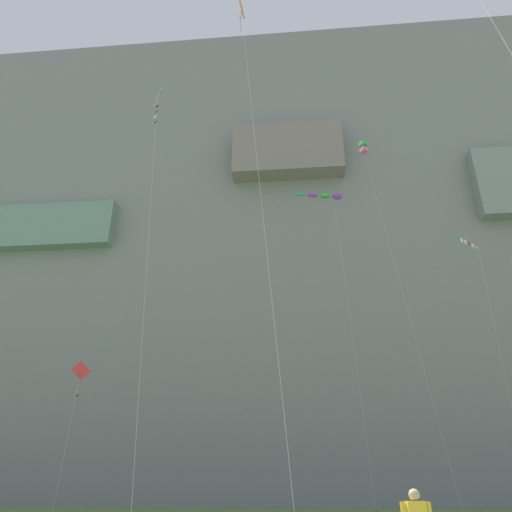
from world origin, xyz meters
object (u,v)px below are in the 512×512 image
kite_banner_mid_right (473,265)px  kite_diamond_upper_right (242,20)px  kite_box_high_left (364,149)px  kite_diamond_low_center (157,103)px  kite_windsock_low_right (326,196)px  kite_diamond_upper_left (80,375)px

kite_banner_mid_right → kite_diamond_upper_right: bearing=-132.5°
kite_banner_mid_right → kite_box_high_left: bearing=177.9°
kite_box_high_left → kite_diamond_low_center: 22.08m
kite_box_high_left → kite_windsock_low_right: (-3.78, 4.16, -2.69)m
kite_banner_mid_right → kite_diamond_low_center: kite_diamond_low_center is taller
kite_banner_mid_right → kite_windsock_low_right: size_ratio=0.72×
kite_box_high_left → kite_diamond_upper_left: bearing=-173.3°
kite_diamond_upper_right → kite_windsock_low_right: size_ratio=0.99×
kite_windsock_low_right → kite_diamond_upper_right: bearing=-104.2°
kite_diamond_low_center → kite_diamond_upper_left: 21.95m
kite_box_high_left → kite_windsock_low_right: bearing=132.3°
kite_windsock_low_right → kite_diamond_low_center: (-13.30, -17.33, -2.04)m
kite_banner_mid_right → kite_diamond_upper_left: (-32.71, -2.57, -9.42)m
kite_banner_mid_right → kite_diamond_low_center: size_ratio=0.73×
kite_diamond_upper_right → kite_box_high_left: size_ratio=0.90×
kite_diamond_low_center → kite_banner_mid_right: bearing=27.1°
kite_diamond_upper_right → kite_windsock_low_right: (6.10, 24.07, 2.27)m
kite_diamond_upper_right → kite_diamond_low_center: size_ratio=1.01×
kite_box_high_left → kite_windsock_low_right: size_ratio=1.10×
kite_diamond_upper_right → kite_windsock_low_right: 24.93m
kite_box_high_left → kite_diamond_upper_left: kite_box_high_left is taller
kite_windsock_low_right → kite_diamond_low_center: bearing=-127.5°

